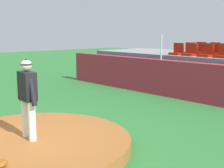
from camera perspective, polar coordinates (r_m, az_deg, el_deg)
name	(u,v)px	position (r m, az deg, el deg)	size (l,w,h in m)	color
ground_plane	(32,150)	(7.05, -14.41, -11.51)	(60.00, 60.00, 0.00)	#2C7433
pitchers_mound	(31,144)	(7.00, -14.45, -10.52)	(4.25, 4.25, 0.26)	#9B5B2A
pitcher	(28,93)	(6.71, -15.09, -1.55)	(0.81, 0.29, 1.70)	white
fielding_glove	(1,163)	(5.73, -19.50, -13.44)	(0.30, 0.20, 0.11)	#904E15
brick_barrier	(203,83)	(11.49, 16.12, 0.18)	(14.40, 0.40, 1.40)	#A12A38
fence_post_left	(161,47)	(12.43, 8.96, 6.70)	(0.06, 0.06, 1.01)	silver
stadium_chair_0	(177,51)	(13.64, 11.76, 5.86)	(0.48, 0.44, 0.50)	#991A0A
stadium_chair_1	(190,52)	(13.23, 14.04, 5.67)	(0.48, 0.44, 0.50)	#991A0A
stadium_chair_2	(206,53)	(12.86, 16.75, 5.44)	(0.48, 0.44, 0.50)	#991A0A
stadium_chair_3	(223,54)	(12.56, 19.44, 5.21)	(0.48, 0.44, 0.50)	#991A0A
stadium_chair_7	(189,50)	(14.39, 13.81, 5.97)	(0.48, 0.44, 0.50)	#991A0A
stadium_chair_8	(203,51)	(13.98, 16.18, 5.77)	(0.48, 0.44, 0.50)	#991A0A
stadium_chair_9	(217,52)	(13.67, 18.58, 5.57)	(0.48, 0.44, 0.50)	#991A0A
stadium_chair_14	(200,50)	(15.11, 15.66, 6.05)	(0.48, 0.44, 0.50)	#991A0A
stadium_chair_15	(214,50)	(14.80, 18.02, 5.87)	(0.48, 0.44, 0.50)	#991A0A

